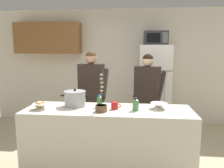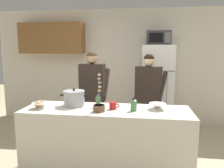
{
  "view_description": "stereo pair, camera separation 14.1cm",
  "coord_description": "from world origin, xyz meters",
  "views": [
    {
      "loc": [
        0.33,
        -2.81,
        1.7
      ],
      "look_at": [
        0.0,
        0.55,
        1.17
      ],
      "focal_mm": 35.25,
      "sensor_mm": 36.0,
      "label": 1
    },
    {
      "loc": [
        0.48,
        -2.79,
        1.7
      ],
      "look_at": [
        0.0,
        0.55,
        1.17
      ],
      "focal_mm": 35.25,
      "sensor_mm": 36.0,
      "label": 2
    }
  ],
  "objects": [
    {
      "name": "back_wall_unit",
      "position": [
        -0.25,
        2.26,
        1.4
      ],
      "size": [
        6.0,
        0.48,
        2.6
      ],
      "color": "silver",
      "rests_on": "ground"
    },
    {
      "name": "kitchen_island",
      "position": [
        0.0,
        0.0,
        0.46
      ],
      "size": [
        2.22,
        0.68,
        0.92
      ],
      "primitive_type": "cube",
      "color": "silver",
      "rests_on": "ground"
    },
    {
      "name": "refrigerator",
      "position": [
        0.77,
        1.85,
        0.9
      ],
      "size": [
        0.64,
        0.68,
        1.79
      ],
      "color": "white",
      "rests_on": "ground"
    },
    {
      "name": "microwave",
      "position": [
        0.77,
        1.83,
        1.93
      ],
      "size": [
        0.48,
        0.37,
        0.28
      ],
      "color": "#2D2D30",
      "rests_on": "refrigerator"
    },
    {
      "name": "person_near_pot",
      "position": [
        -0.38,
        0.85,
        1.05
      ],
      "size": [
        0.53,
        0.44,
        1.68
      ],
      "color": "#726656",
      "rests_on": "ground"
    },
    {
      "name": "person_by_sink",
      "position": [
        0.57,
        0.94,
        1.02
      ],
      "size": [
        0.6,
        0.55,
        1.63
      ],
      "color": "black",
      "rests_on": "ground"
    },
    {
      "name": "cooking_pot",
      "position": [
        -0.47,
        0.11,
        1.03
      ],
      "size": [
        0.41,
        0.3,
        0.25
      ],
      "color": "#ADAFB5",
      "rests_on": "kitchen_island"
    },
    {
      "name": "coffee_mug",
      "position": [
        0.09,
        0.01,
        0.97
      ],
      "size": [
        0.13,
        0.09,
        0.1
      ],
      "color": "red",
      "rests_on": "kitchen_island"
    },
    {
      "name": "bread_bowl",
      "position": [
        -0.88,
        -0.11,
        0.97
      ],
      "size": [
        0.2,
        0.2,
        0.1
      ],
      "color": "white",
      "rests_on": "kitchen_island"
    },
    {
      "name": "empty_bowl",
      "position": [
        0.67,
        0.08,
        0.97
      ],
      "size": [
        0.22,
        0.22,
        0.08
      ],
      "color": "white",
      "rests_on": "kitchen_island"
    },
    {
      "name": "bottle_near_edge",
      "position": [
        -0.13,
        0.08,
        1.0
      ],
      "size": [
        0.07,
        0.07,
        0.17
      ],
      "color": "#4C8C4C",
      "rests_on": "kitchen_island"
    },
    {
      "name": "bottle_mid_counter",
      "position": [
        0.36,
        -0.04,
        1.0
      ],
      "size": [
        0.08,
        0.08,
        0.17
      ],
      "color": "#4C8C4C",
      "rests_on": "kitchen_island"
    },
    {
      "name": "potted_orchid",
      "position": [
        -0.07,
        -0.13,
        0.99
      ],
      "size": [
        0.15,
        0.15,
        0.49
      ],
      "color": "brown",
      "rests_on": "kitchen_island"
    }
  ]
}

